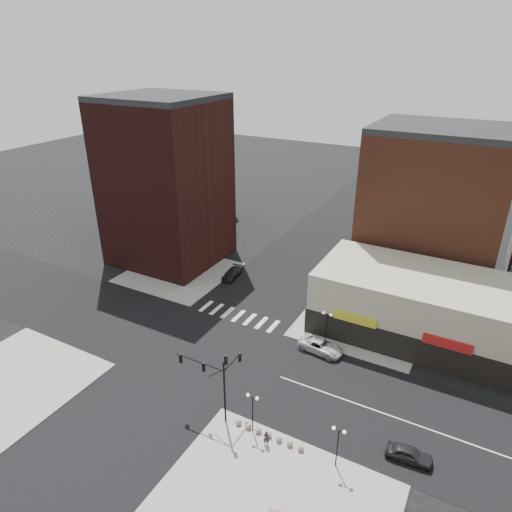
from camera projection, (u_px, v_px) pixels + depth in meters
The scene contains 20 objects.
ground at pixel (203, 350), 53.13m from camera, with size 240.00×240.00×0.00m, color black.
road_ew at pixel (203, 350), 53.12m from camera, with size 200.00×14.00×0.02m, color black.
road_ns at pixel (203, 350), 53.12m from camera, with size 14.00×200.00×0.02m, color black.
sidewalk_nw at pixel (179, 272), 70.91m from camera, with size 15.00×15.00×0.12m, color gray.
sidewalk_ne at pixel (362, 322), 58.34m from camera, with size 15.00×15.00×0.12m, color gray.
sidewalk_se at pixel (272, 508), 35.04m from camera, with size 18.00×14.00×0.12m, color gray.
sidewalk_sw at pixel (11, 383), 47.86m from camera, with size 15.00×15.00×0.12m, color gray.
building_nw at pixel (166, 184), 70.75m from camera, with size 16.00×15.00×25.00m, color #341210.
building_nw_low at pixel (167, 188), 91.47m from camera, with size 20.00×18.00×12.00m, color #341210.
building_ne_midrise at pixel (432, 212), 63.67m from camera, with size 18.00×15.00×22.00m, color brown.
building_ne_row at pixel (419, 311), 54.55m from camera, with size 24.20×12.20×8.00m.
traffic_signal at pixel (217, 374), 41.66m from camera, with size 5.59×3.09×7.77m.
street_lamp_se_a at pixel (253, 404), 40.60m from camera, with size 1.22×0.32×4.16m.
street_lamp_se_b at pixel (338, 438), 37.14m from camera, with size 1.22×0.32×4.16m.
street_lamp_ne at pixel (327, 320), 52.89m from camera, with size 1.22×0.32×4.16m.
bollard_row at pixel (269, 435), 41.12m from camera, with size 6.84×0.54×0.54m.
white_suv at pixel (321, 346), 52.58m from camera, with size 2.42×5.26×1.46m, color silver.
dark_sedan_east at pixel (409, 454), 38.85m from camera, with size 1.58×3.92×1.34m, color black.
dark_sedan_north at pixel (232, 274), 69.18m from camera, with size 1.82×4.46×1.30m, color black.
pedestrian at pixel (266, 438), 40.17m from camera, with size 0.55×0.36×1.51m, color #252226.
Camera 1 is at (26.18, -35.20, 32.48)m, focal length 32.00 mm.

